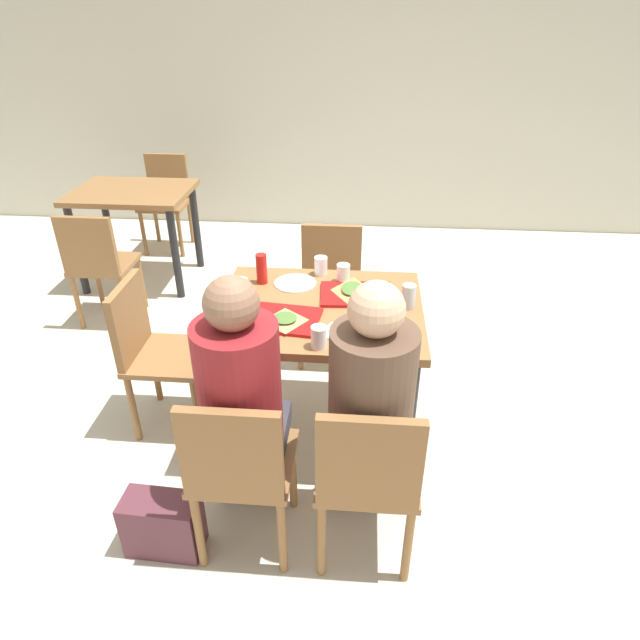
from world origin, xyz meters
TOP-DOWN VIEW (x-y plane):
  - ground_plane at (0.00, 0.00)m, footprint 10.00×10.00m
  - back_wall at (0.00, 3.20)m, footprint 10.00×0.10m
  - main_table at (0.00, 0.00)m, footprint 0.99×0.84m
  - chair_near_left at (-0.25, -0.81)m, footprint 0.40×0.40m
  - chair_near_right at (0.25, -0.81)m, footprint 0.40×0.40m
  - chair_far_side at (0.00, 0.81)m, footprint 0.40×0.40m
  - chair_left_end at (-0.88, 0.00)m, footprint 0.40×0.40m
  - person_in_red at (-0.25, -0.67)m, footprint 0.32×0.42m
  - person_in_brown_jacket at (0.25, -0.67)m, footprint 0.32×0.42m
  - tray_red_near at (-0.17, -0.15)m, footprint 0.39×0.30m
  - tray_red_far at (0.17, 0.13)m, footprint 0.38×0.28m
  - paper_plate_center at (-0.15, 0.23)m, footprint 0.22×0.22m
  - paper_plate_near_edge at (0.15, -0.23)m, footprint 0.22×0.22m
  - pizza_slice_a at (-0.15, -0.17)m, footprint 0.18×0.19m
  - pizza_slice_b at (0.15, 0.15)m, footprint 0.16×0.23m
  - plastic_cup_a at (-0.02, 0.36)m, footprint 0.07×0.07m
  - plastic_cup_b at (0.02, -0.36)m, footprint 0.07×0.07m
  - plastic_cup_c at (-0.40, 0.06)m, footprint 0.07×0.07m
  - plastic_cup_d at (0.10, 0.27)m, footprint 0.07×0.07m
  - soda_can at (0.42, 0.02)m, footprint 0.07×0.07m
  - condiment_bottle at (-0.32, 0.23)m, footprint 0.06×0.06m
  - foil_bundle at (-0.42, -0.02)m, footprint 0.10×0.10m
  - handbag at (-0.60, -0.82)m, footprint 0.33×0.18m
  - background_table at (-1.62, 1.74)m, footprint 0.90×0.70m
  - background_chair_near at (-1.62, 1.01)m, footprint 0.40×0.40m
  - background_chair_far at (-1.62, 2.48)m, footprint 0.40×0.40m

SIDE VIEW (x-z plane):
  - ground_plane at x=0.00m, z-range -0.02..0.00m
  - handbag at x=-0.60m, z-range 0.00..0.28m
  - chair_near_left at x=-0.25m, z-range 0.07..0.92m
  - chair_near_right at x=0.25m, z-range 0.07..0.92m
  - chair_far_side at x=0.00m, z-range 0.07..0.92m
  - chair_left_end at x=-0.88m, z-range 0.07..0.92m
  - background_chair_near at x=-1.62m, z-range 0.07..0.92m
  - background_chair_far at x=-1.62m, z-range 0.07..0.92m
  - background_table at x=-1.62m, z-range 0.25..1.02m
  - main_table at x=0.00m, z-range 0.27..1.04m
  - person_in_red at x=-0.25m, z-range 0.11..1.37m
  - person_in_brown_jacket at x=0.25m, z-range 0.11..1.37m
  - paper_plate_center at x=-0.15m, z-range 0.77..0.77m
  - paper_plate_near_edge at x=0.15m, z-range 0.77..0.77m
  - tray_red_near at x=-0.17m, z-range 0.77..0.78m
  - tray_red_far at x=0.17m, z-range 0.77..0.78m
  - pizza_slice_b at x=0.15m, z-range 0.78..0.80m
  - pizza_slice_a at x=-0.15m, z-range 0.78..0.80m
  - plastic_cup_a at x=-0.02m, z-range 0.77..0.87m
  - plastic_cup_b at x=0.02m, z-range 0.77..0.87m
  - plastic_cup_c at x=-0.40m, z-range 0.77..0.87m
  - plastic_cup_d at x=0.10m, z-range 0.77..0.87m
  - foil_bundle at x=-0.42m, z-range 0.77..0.87m
  - soda_can at x=0.42m, z-range 0.77..0.89m
  - condiment_bottle at x=-0.32m, z-range 0.77..0.93m
  - back_wall at x=0.00m, z-range 0.00..2.80m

